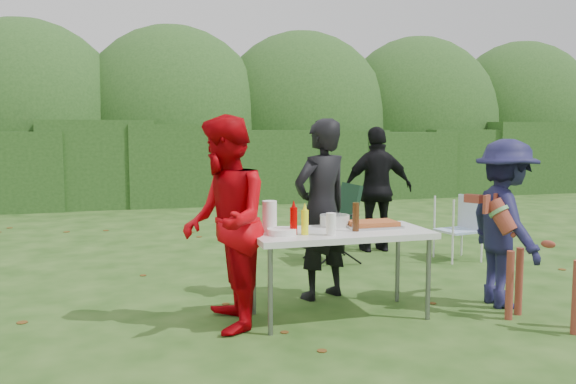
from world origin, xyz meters
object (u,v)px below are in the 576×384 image
object	(u,v)px
mustard_bottle	(305,222)
child	(505,223)
person_black_puffy	(377,189)
dog	(547,263)
person_red_jacket	(225,223)
paper_towel_roll	(270,216)
lawn_chair	(458,228)
camping_chair	(332,223)
ketchup_bottle	(294,221)
person_cook	(321,209)
folding_table	(340,237)
beer_bottle	(356,217)

from	to	relation	value
mustard_bottle	child	bearing A→B (deg)	-0.26
person_black_puffy	dog	world-z (taller)	person_black_puffy
person_red_jacket	mustard_bottle	size ratio (longest dim) A/B	8.51
paper_towel_roll	lawn_chair	bearing A→B (deg)	29.91
camping_chair	ketchup_bottle	bearing A→B (deg)	58.77
person_red_jacket	camping_chair	xyz separation A→B (m)	(1.67, 2.06, -0.38)
child	mustard_bottle	world-z (taller)	child
dog	person_black_puffy	bearing A→B (deg)	-28.51
person_cook	child	xyz separation A→B (m)	(1.48, -0.71, -0.09)
dog	folding_table	bearing A→B (deg)	37.32
person_black_puffy	beer_bottle	bearing A→B (deg)	64.32
dog	ketchup_bottle	size ratio (longest dim) A/B	4.81
mustard_bottle	ketchup_bottle	bearing A→B (deg)	162.71
child	camping_chair	bearing A→B (deg)	28.10
child	paper_towel_roll	world-z (taller)	child
folding_table	paper_towel_roll	size ratio (longest dim) A/B	5.77
person_black_puffy	paper_towel_roll	distance (m)	3.15
person_red_jacket	person_black_puffy	world-z (taller)	person_red_jacket
person_cook	lawn_chair	bearing A→B (deg)	-175.01
paper_towel_roll	child	bearing A→B (deg)	-5.59
person_black_puffy	lawn_chair	size ratio (longest dim) A/B	2.06
camping_chair	paper_towel_roll	distance (m)	2.35
child	dog	size ratio (longest dim) A/B	1.42
dog	camping_chair	distance (m)	2.82
person_red_jacket	mustard_bottle	distance (m)	0.64
folding_table	mustard_bottle	world-z (taller)	mustard_bottle
camping_chair	ketchup_bottle	distance (m)	2.41
folding_table	dog	size ratio (longest dim) A/B	1.42
beer_bottle	paper_towel_roll	xyz separation A→B (m)	(-0.70, 0.16, 0.01)
person_black_puffy	dog	xyz separation A→B (m)	(0.06, -3.13, -0.31)
dog	beer_bottle	xyz separation A→B (m)	(-1.43, 0.60, 0.36)
folding_table	child	size ratio (longest dim) A/B	1.00
mustard_bottle	paper_towel_roll	xyz separation A→B (m)	(-0.24, 0.20, 0.03)
person_cook	mustard_bottle	bearing A→B (deg)	38.87
paper_towel_roll	camping_chair	bearing A→B (deg)	56.57
child	mustard_bottle	xyz separation A→B (m)	(-1.88, 0.01, 0.09)
mustard_bottle	ketchup_bottle	size ratio (longest dim) A/B	0.91
person_red_jacket	paper_towel_roll	xyz separation A→B (m)	(0.40, 0.13, 0.02)
mustard_bottle	paper_towel_roll	distance (m)	0.31
camping_chair	paper_towel_roll	size ratio (longest dim) A/B	3.63
dog	lawn_chair	size ratio (longest dim) A/B	1.35
person_cook	beer_bottle	bearing A→B (deg)	73.68
folding_table	lawn_chair	xyz separation A→B (m)	(2.19, 1.70, -0.29)
camping_chair	ketchup_bottle	xyz separation A→B (m)	(-1.12, -2.10, 0.38)
person_red_jacket	person_black_puffy	xyz separation A→B (m)	(2.47, 2.50, -0.04)
person_cook	child	size ratio (longest dim) A/B	1.12
folding_table	lawn_chair	world-z (taller)	lawn_chair
person_red_jacket	lawn_chair	distance (m)	3.64
ketchup_bottle	mustard_bottle	bearing A→B (deg)	-17.29
child	camping_chair	size ratio (longest dim) A/B	1.59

